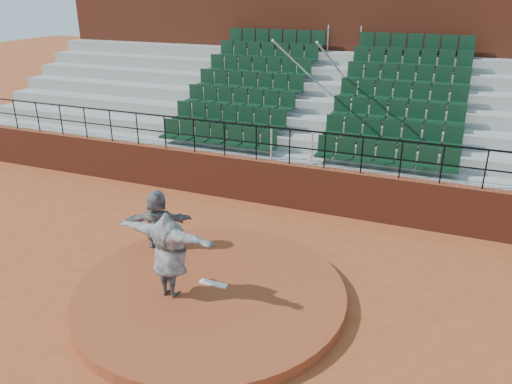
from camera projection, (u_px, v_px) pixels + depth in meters
ground at (210, 298)px, 10.21m from camera, size 90.00×90.00×0.00m
pitchers_mound at (210, 293)px, 10.16m from camera, size 5.50×5.50×0.25m
pitching_rubber at (213, 284)px, 10.24m from camera, size 0.60×0.15×0.03m
boundary_wall at (289, 185)px, 14.25m from camera, size 24.00×0.30×1.30m
wall_railing at (290, 139)px, 13.72m from camera, size 24.04×0.05×1.03m
seating_deck at (323, 127)px, 17.06m from camera, size 24.00×5.97×4.63m
press_box_facade at (352, 51)px, 19.65m from camera, size 24.00×3.00×7.10m
pitcher at (169, 254)px, 9.59m from camera, size 2.24×0.79×1.78m
fielder at (158, 224)px, 11.53m from camera, size 1.60×1.10×1.66m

